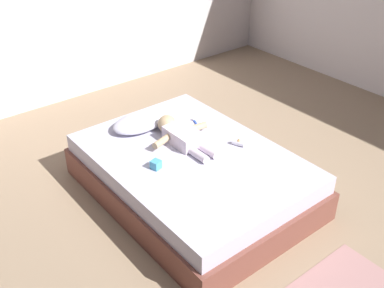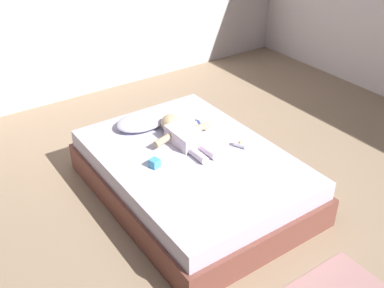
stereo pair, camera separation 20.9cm
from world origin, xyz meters
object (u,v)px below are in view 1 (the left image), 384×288
object	(u,v)px
bed	(192,175)
baby	(181,135)
toothbrush	(196,123)
toy_block	(156,165)
baby_bottle	(239,143)
pillow	(139,123)

from	to	relation	value
bed	baby	distance (m)	0.35
bed	toothbrush	distance (m)	0.54
bed	toothbrush	bearing A→B (deg)	47.42
bed	toy_block	size ratio (longest dim) A/B	22.72
baby	baby_bottle	xyz separation A→B (m)	(0.33, -0.35, -0.04)
pillow	toothbrush	bearing A→B (deg)	-30.22
pillow	toy_block	xyz separation A→B (m)	(-0.24, -0.60, -0.02)
pillow	baby_bottle	xyz separation A→B (m)	(0.48, -0.75, -0.02)
pillow	baby	distance (m)	0.43
bed	baby	size ratio (longest dim) A/B	2.84
baby	toothbrush	distance (m)	0.32
toothbrush	toy_block	distance (m)	0.76
bed	pillow	bearing A→B (deg)	98.52
baby	toothbrush	xyz separation A→B (m)	(0.28, 0.15, -0.05)
pillow	toy_block	size ratio (longest dim) A/B	5.77
baby	baby_bottle	world-z (taller)	baby
baby_bottle	toothbrush	bearing A→B (deg)	95.19
bed	pillow	xyz separation A→B (m)	(-0.09, 0.62, 0.25)
baby	toy_block	size ratio (longest dim) A/B	7.99
toothbrush	pillow	bearing A→B (deg)	149.78
toothbrush	baby_bottle	distance (m)	0.50
bed	baby_bottle	size ratio (longest dim) A/B	16.59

